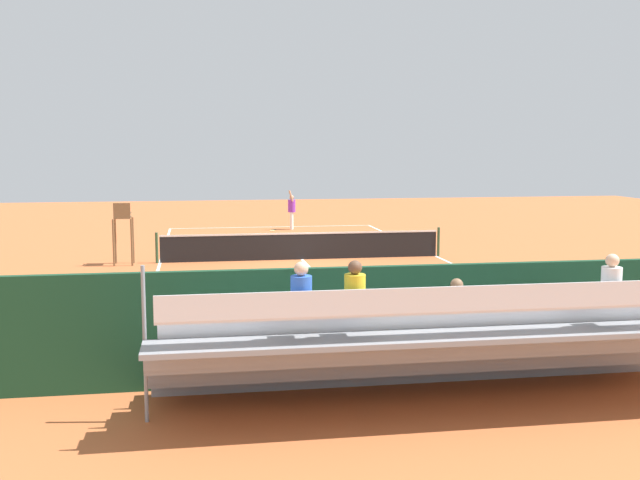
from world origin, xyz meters
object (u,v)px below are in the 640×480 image
object	(u,v)px
equipment_bag	(420,356)
tennis_ball_near	(251,237)
bleacher_stand	(438,345)
umpire_chair	(123,227)
tennis_racket	(272,230)
courtside_bench	(494,332)
tennis_player	(292,209)
tennis_net	(302,246)

from	to	relation	value
equipment_bag	tennis_ball_near	world-z (taller)	equipment_bag
bleacher_stand	tennis_ball_near	size ratio (longest dim) A/B	137.27
umpire_chair	tennis_racket	size ratio (longest dim) A/B	3.75
courtside_bench	tennis_racket	bearing A→B (deg)	-85.09
equipment_bag	tennis_racket	bearing A→B (deg)	-88.84
courtside_bench	equipment_bag	world-z (taller)	courtside_bench
tennis_racket	tennis_player	bearing A→B (deg)	-160.15
tennis_racket	tennis_ball_near	bearing A→B (deg)	65.68
tennis_net	courtside_bench	size ratio (longest dim) A/B	5.72
equipment_bag	courtside_bench	bearing A→B (deg)	-175.05
bleacher_stand	umpire_chair	world-z (taller)	bleacher_stand
bleacher_stand	equipment_bag	size ratio (longest dim) A/B	10.07
tennis_player	equipment_bag	bearing A→B (deg)	88.71
courtside_bench	equipment_bag	xyz separation A→B (m)	(1.48, 0.13, -0.38)
bleacher_stand	equipment_bag	distance (m)	2.15
equipment_bag	tennis_racket	size ratio (longest dim) A/B	1.58
tennis_ball_near	bleacher_stand	bearing A→B (deg)	93.60
tennis_racket	umpire_chair	bearing A→B (deg)	57.56
tennis_net	tennis_racket	bearing A→B (deg)	-89.29
courtside_bench	equipment_bag	bearing A→B (deg)	4.95
equipment_bag	tennis_racket	distance (m)	22.75
bleacher_stand	tennis_net	bearing A→B (deg)	-89.93
courtside_bench	tennis_player	distance (m)	23.00
equipment_bag	tennis_racket	xyz separation A→B (m)	(0.46, -22.74, -0.16)
bleacher_stand	tennis_racket	bearing A→B (deg)	-89.69
tennis_player	tennis_ball_near	world-z (taller)	tennis_player
tennis_net	umpire_chair	world-z (taller)	umpire_chair
bleacher_stand	courtside_bench	distance (m)	2.80
courtside_bench	bleacher_stand	bearing A→B (deg)	49.40
tennis_net	umpire_chair	bearing A→B (deg)	2.11
bleacher_stand	tennis_player	distance (m)	25.09
umpire_chair	tennis_player	world-z (taller)	umpire_chair
umpire_chair	tennis_ball_near	distance (m)	8.45
tennis_racket	tennis_ball_near	xyz separation A→B (m)	(1.25, 2.76, 0.02)
tennis_player	tennis_ball_near	bearing A→B (deg)	54.41
tennis_ball_near	tennis_racket	bearing A→B (deg)	-114.32
umpire_chair	equipment_bag	distance (m)	14.75
equipment_bag	tennis_player	distance (m)	23.12
umpire_chair	equipment_bag	world-z (taller)	umpire_chair
tennis_net	tennis_ball_near	distance (m)	6.74
tennis_ball_near	umpire_chair	bearing A→B (deg)	54.63
tennis_net	tennis_racket	world-z (taller)	tennis_net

